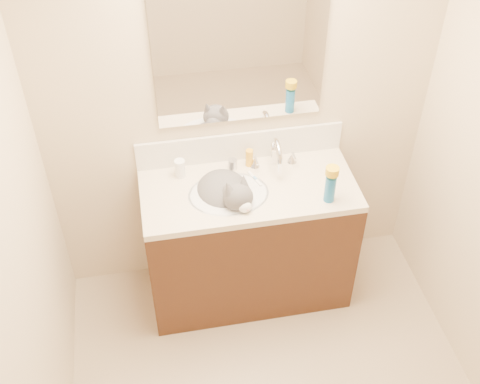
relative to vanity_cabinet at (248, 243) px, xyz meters
name	(u,v)px	position (x,y,z in m)	size (l,w,h in m)	color
room_shell	(303,232)	(0.00, -0.97, 1.08)	(2.24, 2.54, 2.52)	beige
vanity_cabinet	(248,243)	(0.00, 0.00, 0.00)	(1.20, 0.55, 0.82)	#3A1E10
counter_slab	(249,190)	(0.00, 0.00, 0.43)	(1.20, 0.55, 0.04)	beige
basin	(229,203)	(-0.12, -0.03, 0.38)	(0.45, 0.36, 0.14)	silver
faucet	(276,156)	(0.18, 0.14, 0.54)	(0.28, 0.20, 0.21)	silver
cat	(226,195)	(-0.13, -0.01, 0.43)	(0.43, 0.47, 0.33)	#4E4B4E
backsplash	(240,146)	(0.00, 0.26, 0.54)	(1.20, 0.02, 0.18)	silver
mirror	(240,54)	(0.00, 0.26, 1.13)	(0.90, 0.02, 0.80)	white
pill_bottle	(180,168)	(-0.36, 0.17, 0.50)	(0.06, 0.06, 0.11)	white
pill_label	(180,170)	(-0.36, 0.17, 0.49)	(0.06, 0.06, 0.04)	orange
silver_jar	(233,164)	(-0.06, 0.18, 0.48)	(0.05, 0.05, 0.06)	#B7B7BC
amber_bottle	(249,158)	(0.04, 0.19, 0.50)	(0.04, 0.04, 0.11)	gold
toothbrush	(255,179)	(0.05, 0.06, 0.45)	(0.01, 0.14, 0.01)	white
toothbrush_head	(255,178)	(0.05, 0.06, 0.46)	(0.01, 0.03, 0.01)	#6097CD
spray_can	(330,189)	(0.40, -0.18, 0.53)	(0.06, 0.06, 0.16)	#1660A0
spray_cap	(332,171)	(0.40, -0.18, 0.65)	(0.07, 0.07, 0.04)	gold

